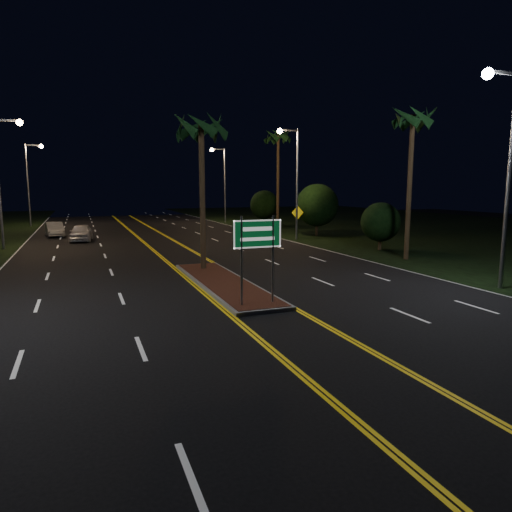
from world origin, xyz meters
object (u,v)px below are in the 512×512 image
streetlight_left_mid (3,168)px  palm_median (201,127)px  shrub_mid (317,205)px  shrub_far (264,205)px  streetlight_left_far (31,175)px  streetlight_right_near (504,155)px  streetlight_right_far (222,176)px  highway_sign (257,242)px  palm_right_far (278,138)px  warning_sign (297,217)px  car_near (81,231)px  car_far (55,228)px  streetlight_right_mid (293,171)px  palm_right_near (413,120)px  median_island (223,283)px  shrub_near (381,222)px

streetlight_left_mid → palm_median: bearing=-51.8°
shrub_mid → shrub_far: size_ratio=1.17×
streetlight_left_far → shrub_mid: streetlight_left_far is taller
streetlight_left_far → streetlight_right_near: 47.06m
streetlight_right_far → streetlight_left_mid: bearing=-139.7°
highway_sign → palm_median: bearing=90.0°
streetlight_left_mid → palm_right_far: bearing=14.4°
palm_median → palm_right_far: (12.80, 19.50, 1.87)m
streetlight_right_far → shrub_mid: size_ratio=1.95×
palm_right_far → warning_sign: palm_right_far is taller
shrub_mid → car_near: bearing=170.7°
streetlight_right_far → palm_median: (-10.61, -31.50, 1.62)m
palm_median → car_near: palm_median is taller
streetlight_right_near → warning_sign: size_ratio=3.25×
shrub_far → car_far: (-21.81, -4.20, -1.60)m
streetlight_right_far → car_near: bearing=-138.1°
streetlight_right_mid → palm_right_near: bearing=-81.1°
streetlight_right_far → palm_right_far: bearing=-79.7°
shrub_far → shrub_mid: bearing=-89.0°
streetlight_left_far → warning_sign: size_ratio=3.25×
shrub_mid → median_island: bearing=-129.5°
shrub_far → palm_right_far: bearing=-99.5°
car_near → car_far: (-2.17, 4.55, -0.05)m
palm_right_far → car_near: 20.60m
streetlight_left_mid → palm_right_near: 27.14m
streetlight_right_near → shrub_mid: 22.45m
streetlight_left_far → palm_median: bearing=-72.4°
shrub_far → palm_right_near: bearing=-92.9°
median_island → car_near: size_ratio=2.15×
median_island → shrub_mid: shrub_mid is taller
streetlight_left_far → shrub_near: bearing=-51.2°
streetlight_right_far → palm_right_near: 32.16m
palm_right_far → car_far: 22.51m
highway_sign → streetlight_left_far: size_ratio=0.36×
streetlight_left_mid → shrub_mid: size_ratio=1.95×
palm_right_far → car_far: bearing=175.1°
streetlight_left_far → palm_median: (10.61, -33.50, 1.62)m
streetlight_left_mid → streetlight_right_near: same height
median_island → car_far: car_far is taller
shrub_far → streetlight_right_near: bearing=-95.4°
streetlight_left_mid → shrub_near: (24.11, -10.00, -3.71)m
streetlight_left_mid → car_far: 9.58m
median_island → highway_sign: bearing=-90.0°
median_island → palm_median: size_ratio=1.23×
streetlight_right_far → car_far: size_ratio=2.03×
palm_right_near → shrub_far: (1.30, 26.00, -5.88)m
streetlight_left_far → palm_right_far: size_ratio=0.87×
car_near → car_far: 5.04m
streetlight_right_mid → shrub_mid: bearing=30.6°
streetlight_left_far → shrub_near: streetlight_left_far is taller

